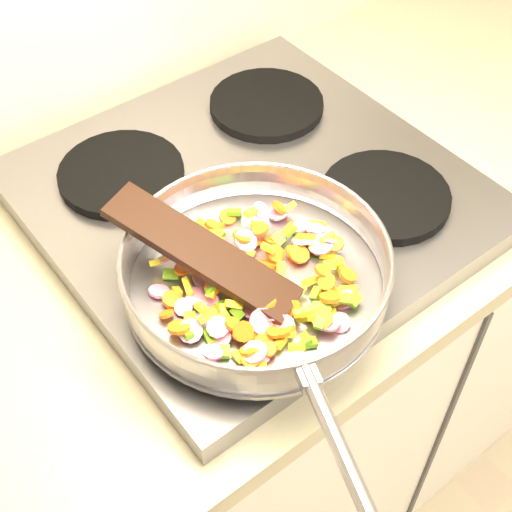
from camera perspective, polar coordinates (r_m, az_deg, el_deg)
base_cabinet at (r=1.82m, az=17.50°, el=2.66°), size 3.00×0.65×0.86m
cooktop at (r=1.08m, az=-0.37°, el=4.65°), size 0.60×0.60×0.04m
grate_fl at (r=0.93m, az=-1.95°, el=-2.51°), size 0.19×0.19×0.02m
grate_fr at (r=1.06m, az=10.31°, el=4.75°), size 0.19×0.19×0.02m
grate_bl at (r=1.10m, az=-10.73°, el=6.51°), size 0.19×0.19×0.02m
grate_br at (r=1.21m, az=0.85°, el=12.04°), size 0.19×0.19×0.02m
saute_pan at (r=0.89m, az=0.04°, el=-1.04°), size 0.39×0.53×0.06m
vegetable_heap at (r=0.90m, az=0.32°, el=-1.94°), size 0.28×0.27×0.05m
wooden_spatula at (r=0.88m, az=-4.37°, el=0.31°), size 0.15×0.26×0.08m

